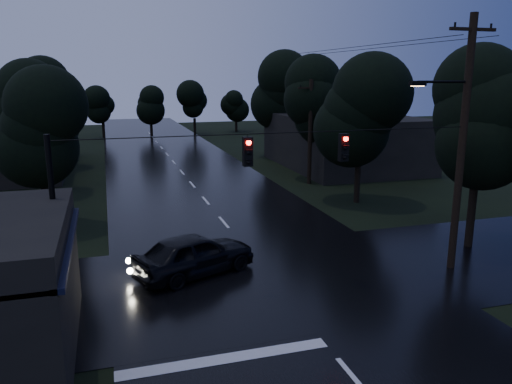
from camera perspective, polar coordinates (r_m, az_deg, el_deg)
main_road at (r=36.49m, az=-7.29°, el=0.81°), size 12.00×120.00×0.02m
cross_street at (r=19.71m, az=1.69°, el=-9.92°), size 60.00×9.00×0.02m
building_far_right at (r=44.25m, az=9.96°, el=5.77°), size 10.00×14.00×4.40m
building_far_left at (r=46.22m, az=-27.04°, el=5.22°), size 10.00×16.00×5.00m
utility_pole_main at (r=21.03m, az=22.33°, el=5.45°), size 3.50×0.30×10.00m
utility_pole_far at (r=36.26m, az=6.21°, el=6.97°), size 2.00×0.30×7.50m
anchor_pole_left at (r=16.95m, az=-21.94°, el=-4.00°), size 0.18×0.18×6.00m
span_signals at (r=17.56m, az=4.59°, el=5.00°), size 15.00×0.37×1.12m
tree_corner_near at (r=24.15m, az=24.34°, el=7.89°), size 4.48×4.48×9.44m
tree_left_a at (r=27.49m, az=-23.62°, el=6.88°), size 3.92×3.92×8.26m
tree_left_b at (r=35.46m, az=-23.22°, el=8.69°), size 4.20×4.20×8.85m
tree_left_c at (r=45.44m, az=-22.72°, el=9.96°), size 4.48×4.48×9.44m
tree_right_a at (r=31.03m, az=11.86°, el=8.97°), size 4.20×4.20×8.85m
tree_right_b at (r=38.45m, az=6.93°, el=10.46°), size 4.48×4.48×9.44m
tree_right_c at (r=47.96m, az=2.73°, el=11.50°), size 4.76×4.76×10.03m
car at (r=20.01m, az=-7.05°, el=-7.05°), size 5.35×3.76×1.69m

